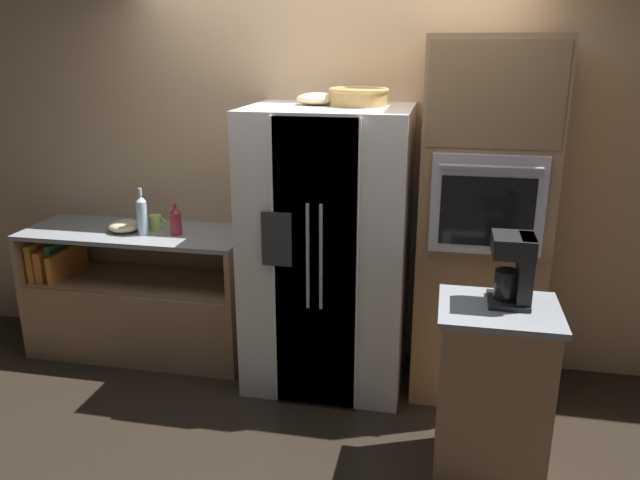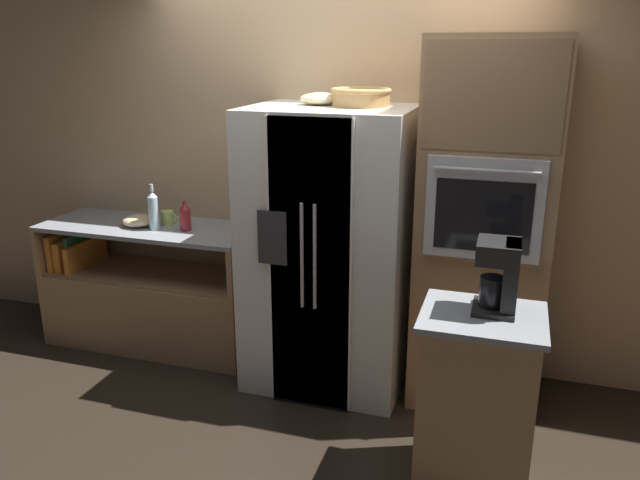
{
  "view_description": "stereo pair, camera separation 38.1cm",
  "coord_description": "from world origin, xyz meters",
  "px_view_note": "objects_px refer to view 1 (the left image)",
  "views": [
    {
      "loc": [
        0.76,
        -3.61,
        2.11
      ],
      "look_at": [
        0.03,
        -0.04,
        0.97
      ],
      "focal_mm": 35.0,
      "sensor_mm": 36.0,
      "label": 1
    },
    {
      "loc": [
        1.13,
        -3.51,
        2.11
      ],
      "look_at": [
        0.03,
        -0.04,
        0.97
      ],
      "focal_mm": 35.0,
      "sensor_mm": 36.0,
      "label": 2
    }
  ],
  "objects_px": {
    "bottle_short": "(176,220)",
    "coffee_maker": "(516,267)",
    "wall_oven": "(482,223)",
    "bottle_tall": "(142,215)",
    "mug": "(156,222)",
    "wicker_basket": "(359,96)",
    "fruit_bowl": "(317,99)",
    "mixing_bowl": "(125,226)",
    "refrigerator": "(328,250)"
  },
  "relations": [
    {
      "from": "wall_oven",
      "to": "refrigerator",
      "type": "bearing_deg",
      "value": -175.6
    },
    {
      "from": "wicker_basket",
      "to": "mug",
      "type": "height_order",
      "value": "wicker_basket"
    },
    {
      "from": "fruit_bowl",
      "to": "coffee_maker",
      "type": "bearing_deg",
      "value": -36.41
    },
    {
      "from": "bottle_tall",
      "to": "mug",
      "type": "xyz_separation_m",
      "value": [
        0.03,
        0.14,
        -0.09
      ]
    },
    {
      "from": "wall_oven",
      "to": "coffee_maker",
      "type": "xyz_separation_m",
      "value": [
        0.12,
        -0.81,
        0.02
      ]
    },
    {
      "from": "bottle_tall",
      "to": "bottle_short",
      "type": "xyz_separation_m",
      "value": [
        0.21,
        0.05,
        -0.04
      ]
    },
    {
      "from": "wicker_basket",
      "to": "coffee_maker",
      "type": "bearing_deg",
      "value": -42.88
    },
    {
      "from": "mug",
      "to": "coffee_maker",
      "type": "distance_m",
      "value": 2.46
    },
    {
      "from": "wall_oven",
      "to": "mixing_bowl",
      "type": "distance_m",
      "value": 2.35
    },
    {
      "from": "mug",
      "to": "wall_oven",
      "type": "bearing_deg",
      "value": -2.26
    },
    {
      "from": "bottle_short",
      "to": "coffee_maker",
      "type": "distance_m",
      "value": 2.25
    },
    {
      "from": "bottle_tall",
      "to": "bottle_short",
      "type": "distance_m",
      "value": 0.22
    },
    {
      "from": "coffee_maker",
      "to": "bottle_tall",
      "type": "bearing_deg",
      "value": 161.78
    },
    {
      "from": "refrigerator",
      "to": "bottle_short",
      "type": "relative_size",
      "value": 8.51
    },
    {
      "from": "mixing_bowl",
      "to": "coffee_maker",
      "type": "xyz_separation_m",
      "value": [
        2.47,
        -0.8,
        0.17
      ]
    },
    {
      "from": "bottle_tall",
      "to": "bottle_short",
      "type": "relative_size",
      "value": 1.53
    },
    {
      "from": "mug",
      "to": "coffee_maker",
      "type": "height_order",
      "value": "coffee_maker"
    },
    {
      "from": "wicker_basket",
      "to": "fruit_bowl",
      "type": "height_order",
      "value": "wicker_basket"
    },
    {
      "from": "bottle_short",
      "to": "mixing_bowl",
      "type": "xyz_separation_m",
      "value": [
        -0.37,
        -0.01,
        -0.06
      ]
    },
    {
      "from": "mixing_bowl",
      "to": "wall_oven",
      "type": "bearing_deg",
      "value": 0.2
    },
    {
      "from": "wicker_basket",
      "to": "wall_oven",
      "type": "bearing_deg",
      "value": -0.83
    },
    {
      "from": "bottle_short",
      "to": "mug",
      "type": "height_order",
      "value": "bottle_short"
    },
    {
      "from": "fruit_bowl",
      "to": "wall_oven",
      "type": "bearing_deg",
      "value": -1.8
    },
    {
      "from": "mug",
      "to": "mixing_bowl",
      "type": "distance_m",
      "value": 0.2
    },
    {
      "from": "refrigerator",
      "to": "bottle_tall",
      "type": "bearing_deg",
      "value": 179.02
    },
    {
      "from": "refrigerator",
      "to": "wicker_basket",
      "type": "height_order",
      "value": "wicker_basket"
    },
    {
      "from": "wall_oven",
      "to": "mug",
      "type": "xyz_separation_m",
      "value": [
        -2.16,
        0.09,
        -0.14
      ]
    },
    {
      "from": "wicker_basket",
      "to": "coffee_maker",
      "type": "xyz_separation_m",
      "value": [
        0.88,
        -0.82,
        -0.72
      ]
    },
    {
      "from": "fruit_bowl",
      "to": "bottle_short",
      "type": "distance_m",
      "value": 1.25
    },
    {
      "from": "wicker_basket",
      "to": "bottle_tall",
      "type": "height_order",
      "value": "wicker_basket"
    },
    {
      "from": "bottle_tall",
      "to": "bottle_short",
      "type": "height_order",
      "value": "bottle_tall"
    },
    {
      "from": "wicker_basket",
      "to": "mug",
      "type": "xyz_separation_m",
      "value": [
        -1.4,
        0.07,
        -0.87
      ]
    },
    {
      "from": "wall_oven",
      "to": "fruit_bowl",
      "type": "distance_m",
      "value": 1.24
    },
    {
      "from": "bottle_tall",
      "to": "fruit_bowl",
      "type": "bearing_deg",
      "value": 4.01
    },
    {
      "from": "bottle_short",
      "to": "refrigerator",
      "type": "bearing_deg",
      "value": -3.82
    },
    {
      "from": "bottle_short",
      "to": "wall_oven",
      "type": "bearing_deg",
      "value": 0.04
    },
    {
      "from": "coffee_maker",
      "to": "refrigerator",
      "type": "bearing_deg",
      "value": 144.84
    },
    {
      "from": "wall_oven",
      "to": "bottle_tall",
      "type": "xyz_separation_m",
      "value": [
        -2.19,
        -0.05,
        -0.05
      ]
    },
    {
      "from": "mixing_bowl",
      "to": "fruit_bowl",
      "type": "bearing_deg",
      "value": 1.74
    },
    {
      "from": "wicker_basket",
      "to": "bottle_short",
      "type": "distance_m",
      "value": 1.47
    },
    {
      "from": "refrigerator",
      "to": "wicker_basket",
      "type": "relative_size",
      "value": 4.92
    },
    {
      "from": "mug",
      "to": "wicker_basket",
      "type": "bearing_deg",
      "value": -3.04
    },
    {
      "from": "mug",
      "to": "bottle_tall",
      "type": "bearing_deg",
      "value": -100.66
    },
    {
      "from": "mug",
      "to": "fruit_bowl",
      "type": "bearing_deg",
      "value": -2.67
    },
    {
      "from": "bottle_short",
      "to": "mixing_bowl",
      "type": "height_order",
      "value": "bottle_short"
    },
    {
      "from": "bottle_tall",
      "to": "wicker_basket",
      "type": "bearing_deg",
      "value": 2.45
    },
    {
      "from": "bottle_short",
      "to": "mixing_bowl",
      "type": "bearing_deg",
      "value": -178.99
    },
    {
      "from": "fruit_bowl",
      "to": "bottle_short",
      "type": "bearing_deg",
      "value": -177.98
    },
    {
      "from": "fruit_bowl",
      "to": "mixing_bowl",
      "type": "distance_m",
      "value": 1.58
    },
    {
      "from": "refrigerator",
      "to": "bottle_short",
      "type": "distance_m",
      "value": 1.05
    }
  ]
}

